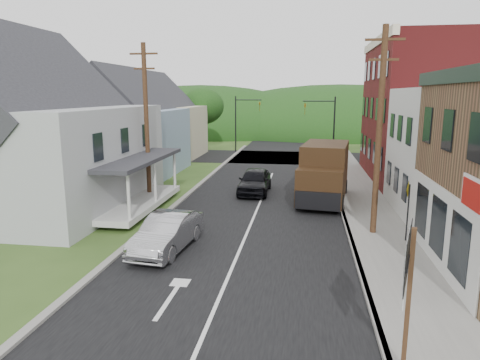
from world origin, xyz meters
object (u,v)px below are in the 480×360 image
at_px(silver_sedan, 167,233).
at_px(dark_sedan, 255,181).
at_px(warning_sign, 408,203).
at_px(route_sign_cluster, 408,279).
at_px(delivery_van, 324,173).

height_order(silver_sedan, dark_sedan, dark_sedan).
bearing_deg(warning_sign, route_sign_cluster, -79.16).
height_order(silver_sedan, delivery_van, delivery_van).
bearing_deg(delivery_van, warning_sign, -57.41).
xyz_separation_m(dark_sedan, route_sign_cluster, (5.35, -17.39, 1.51)).
height_order(dark_sedan, route_sign_cluster, route_sign_cluster).
bearing_deg(delivery_van, silver_sedan, -118.01).
height_order(silver_sedan, route_sign_cluster, route_sign_cluster).
bearing_deg(warning_sign, silver_sedan, -143.28).
bearing_deg(route_sign_cluster, warning_sign, 93.04).
bearing_deg(warning_sign, dark_sedan, 154.81).
bearing_deg(silver_sedan, route_sign_cluster, -35.60).
xyz_separation_m(dark_sedan, delivery_van, (4.22, -1.62, 0.93)).
relative_size(delivery_van, route_sign_cluster, 1.91).
distance_m(silver_sedan, warning_sign, 9.97).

